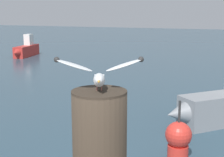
{
  "coord_description": "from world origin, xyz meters",
  "views": [
    {
      "loc": [
        1.55,
        -2.51,
        3.12
      ],
      "look_at": [
        0.46,
        -0.01,
        2.57
      ],
      "focal_mm": 52.89,
      "sensor_mm": 36.0,
      "label": 1
    }
  ],
  "objects_px": {
    "seagull": "(99,74)",
    "boat_red": "(26,50)",
    "mooring_post": "(100,152)",
    "channel_buoy": "(178,140)"
  },
  "relations": [
    {
      "from": "seagull",
      "to": "boat_red",
      "type": "distance_m",
      "value": 21.74
    },
    {
      "from": "mooring_post",
      "to": "channel_buoy",
      "type": "height_order",
      "value": "mooring_post"
    },
    {
      "from": "boat_red",
      "to": "channel_buoy",
      "type": "height_order",
      "value": "boat_red"
    },
    {
      "from": "seagull",
      "to": "channel_buoy",
      "type": "bearing_deg",
      "value": 93.19
    },
    {
      "from": "mooring_post",
      "to": "channel_buoy",
      "type": "distance_m",
      "value": 4.57
    },
    {
      "from": "mooring_post",
      "to": "seagull",
      "type": "bearing_deg",
      "value": -65.03
    },
    {
      "from": "mooring_post",
      "to": "channel_buoy",
      "type": "bearing_deg",
      "value": 93.18
    },
    {
      "from": "mooring_post",
      "to": "boat_red",
      "type": "height_order",
      "value": "mooring_post"
    },
    {
      "from": "mooring_post",
      "to": "seagull",
      "type": "height_order",
      "value": "seagull"
    },
    {
      "from": "seagull",
      "to": "boat_red",
      "type": "relative_size",
      "value": 0.2
    }
  ]
}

